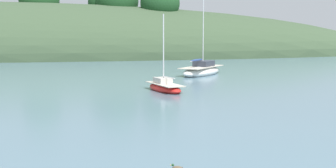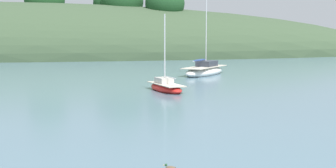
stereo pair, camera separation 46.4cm
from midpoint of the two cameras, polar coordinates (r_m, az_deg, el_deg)
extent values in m
ellipsoid|color=#1E4723|center=(82.46, -0.22, 9.79)|extent=(6.88, 6.26, 6.26)
ellipsoid|color=#1E4723|center=(87.68, -14.65, 9.87)|extent=(7.11, 6.47, 6.47)
ellipsoid|color=#1E4723|center=(85.41, -5.43, 9.99)|extent=(7.59, 6.90, 6.90)
ellipsoid|color=#1E4723|center=(87.89, -6.74, 9.77)|extent=(6.74, 6.13, 6.13)
ellipsoid|color=red|center=(35.28, 0.13, -0.54)|extent=(2.80, 4.82, 0.73)
cube|color=beige|center=(35.24, 0.13, -0.01)|extent=(2.58, 4.43, 0.06)
cube|color=beige|center=(35.54, -0.11, 0.42)|extent=(1.39, 1.69, 0.46)
cylinder|color=silver|center=(35.24, -0.02, 4.28)|extent=(0.09, 0.09, 5.25)
cylinder|color=silver|center=(34.52, 0.63, 0.82)|extent=(0.62, 1.86, 0.07)
ellipsoid|color=white|center=(48.07, 4.72, 1.49)|extent=(6.17, 7.03, 1.12)
cube|color=beige|center=(48.03, 4.73, 2.09)|extent=(5.68, 6.46, 0.06)
cube|color=#333842|center=(48.51, 5.02, 2.48)|extent=(2.60, 2.73, 0.59)
cylinder|color=silver|center=(48.20, 4.96, 7.42)|extent=(0.09, 0.09, 8.94)
cylinder|color=silver|center=(46.97, 4.15, 2.86)|extent=(1.85, 2.38, 0.07)
ellipsoid|color=#2D4784|center=(46.96, 4.15, 2.92)|extent=(1.88, 2.37, 0.20)
ellipsoid|color=brown|center=(15.71, 1.15, -10.23)|extent=(0.37, 0.24, 0.16)
sphere|color=#1E4723|center=(15.68, 0.62, -9.83)|extent=(0.09, 0.09, 0.09)
cone|color=gold|center=(15.69, 0.38, -9.85)|extent=(0.05, 0.04, 0.04)
cone|color=brown|center=(15.69, 1.72, -10.13)|extent=(0.09, 0.08, 0.08)
camera|label=1|loc=(0.23, -89.55, 0.05)|focal=50.06mm
camera|label=2|loc=(0.23, 90.45, -0.05)|focal=50.06mm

